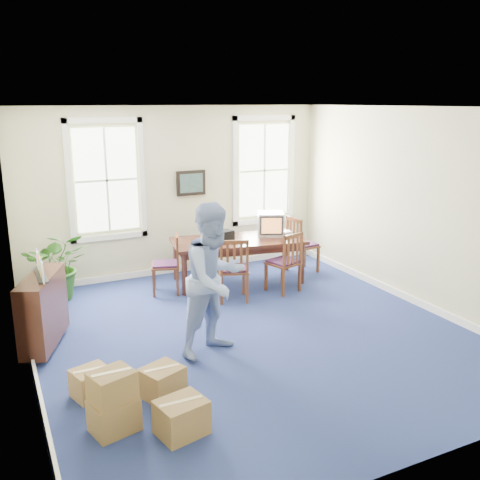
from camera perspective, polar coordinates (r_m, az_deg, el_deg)
name	(u,v)px	position (r m, az deg, el deg)	size (l,w,h in m)	color
floor	(252,333)	(7.90, 1.24, -9.89)	(6.50, 6.50, 0.00)	navy
ceiling	(253,107)	(7.19, 1.39, 14.00)	(6.50, 6.50, 0.00)	white
wall_back	(176,191)	(10.33, -6.89, 5.17)	(6.50, 6.50, 0.00)	beige
wall_front	(425,304)	(4.84, 19.09, -6.51)	(6.50, 6.50, 0.00)	beige
wall_left	(19,252)	(6.63, -22.49, -1.17)	(6.50, 6.50, 0.00)	beige
wall_right	(418,208)	(9.11, 18.42, 3.26)	(6.50, 6.50, 0.00)	beige
baseboard_back	(178,269)	(10.66, -6.59, -3.04)	(6.00, 0.04, 0.12)	white
baseboard_left	(35,373)	(7.18, -21.03, -13.06)	(0.04, 6.50, 0.12)	white
baseboard_right	(409,298)	(9.50, 17.54, -5.89)	(0.04, 6.50, 0.12)	white
window_left	(106,180)	(9.93, -14.06, 6.21)	(1.40, 0.12, 2.20)	white
window_right	(264,170)	(11.02, 2.56, 7.42)	(1.40, 0.12, 2.20)	white
wall_picture	(191,183)	(10.36, -5.25, 6.08)	(0.58, 0.06, 0.48)	black
conference_table	(238,260)	(9.93, -0.19, -2.19)	(2.39, 1.08, 0.81)	#3F1E16
crt_tv	(271,224)	(10.13, 3.28, 1.76)	(0.47, 0.52, 0.43)	#B7B7BC
game_console	(287,232)	(10.28, 5.00, 0.83)	(0.15, 0.19, 0.05)	white
equipment_bag	(223,236)	(9.73, -1.77, 0.48)	(0.35, 0.23, 0.18)	black
chair_near_left	(233,268)	(8.98, -0.78, -3.06)	(0.49, 0.49, 1.10)	brown
chair_near_right	(283,262)	(9.42, 4.62, -2.31)	(0.49, 0.49, 1.09)	brown
chair_end_left	(165,264)	(9.40, -7.99, -2.57)	(0.47, 0.47, 1.04)	brown
chair_end_right	(303,244)	(10.54, 6.74, -0.45)	(0.50, 0.50, 1.11)	brown
man	(215,279)	(6.99, -2.71, -4.22)	(1.00, 0.77, 2.04)	#849BD2
credenza	(43,315)	(7.76, -20.23, -7.48)	(0.35, 1.21, 0.95)	#3F1E16
brochure_rack	(40,270)	(7.56, -20.52, -3.03)	(0.12, 0.69, 0.30)	#99999E
potted_plant	(58,265)	(9.51, -18.88, -2.59)	(1.07, 0.93, 1.19)	#1C4811
cardboard_boxes	(128,392)	(5.89, -11.87, -15.60)	(1.21, 1.21, 0.69)	olive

